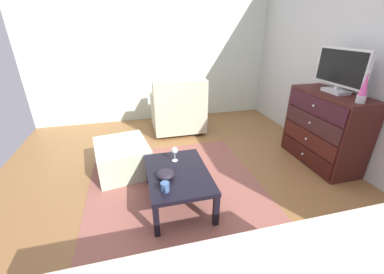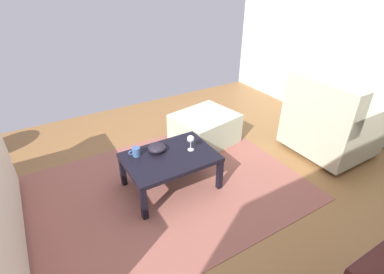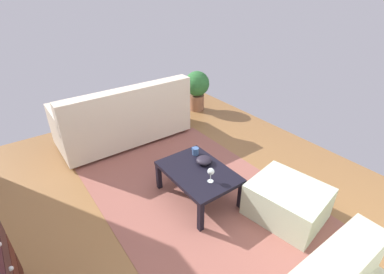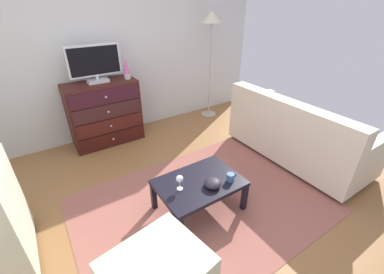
{
  "view_description": "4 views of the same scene",
  "coord_description": "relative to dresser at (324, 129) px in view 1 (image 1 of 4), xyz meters",
  "views": [
    {
      "loc": [
        2.08,
        -0.56,
        1.66
      ],
      "look_at": [
        -0.09,
        -0.01,
        0.61
      ],
      "focal_mm": 22.39,
      "sensor_mm": 36.0,
      "label": 1
    },
    {
      "loc": [
        1.1,
        1.8,
        1.86
      ],
      "look_at": [
        0.04,
        0.02,
        0.65
      ],
      "focal_mm": 26.86,
      "sensor_mm": 36.0,
      "label": 2
    },
    {
      "loc": [
        -1.75,
        1.24,
        2.13
      ],
      "look_at": [
        0.26,
        -0.23,
        0.7
      ],
      "focal_mm": 26.07,
      "sensor_mm": 36.0,
      "label": 3
    },
    {
      "loc": [
        -1.01,
        -1.82,
        1.98
      ],
      "look_at": [
        0.24,
        0.08,
        0.7
      ],
      "focal_mm": 23.43,
      "sensor_mm": 36.0,
      "label": 4
    }
  ],
  "objects": [
    {
      "name": "ground_plane",
      "position": [
        0.21,
        -1.75,
        -0.49
      ],
      "size": [
        5.4,
        4.59,
        0.05
      ],
      "primitive_type": "cube",
      "color": "olive"
    },
    {
      "name": "wall_accent_rear",
      "position": [
        0.21,
        0.31,
        0.82
      ],
      "size": [
        5.4,
        0.12,
        2.57
      ],
      "primitive_type": "cube",
      "color": "silver",
      "rests_on": "ground_plane"
    },
    {
      "name": "wall_plain_left",
      "position": [
        -2.25,
        -1.75,
        0.82
      ],
      "size": [
        0.12,
        4.59,
        2.57
      ],
      "primitive_type": "cube",
      "color": "silver",
      "rests_on": "ground_plane"
    },
    {
      "name": "area_rug",
      "position": [
        0.41,
        -1.95,
        -0.46
      ],
      "size": [
        2.6,
        1.9,
        0.01
      ],
      "primitive_type": "cube",
      "color": "#93544A",
      "rests_on": "ground_plane"
    },
    {
      "name": "dresser",
      "position": [
        0.0,
        0.0,
        0.0
      ],
      "size": [
        1.0,
        0.49,
        0.93
      ],
      "color": "#3F1915",
      "rests_on": "ground_plane"
    },
    {
      "name": "tv",
      "position": [
        -0.01,
        0.02,
        0.73
      ],
      "size": [
        0.7,
        0.18,
        0.5
      ],
      "color": "silver",
      "rests_on": "dresser"
    },
    {
      "name": "lava_lamp",
      "position": [
        0.4,
        -0.04,
        0.61
      ],
      "size": [
        0.09,
        0.09,
        0.33
      ],
      "color": "#B7B7BC",
      "rests_on": "dresser"
    },
    {
      "name": "coffee_table",
      "position": [
        0.35,
        -1.96,
        -0.15
      ],
      "size": [
        0.84,
        0.59,
        0.36
      ],
      "color": "black",
      "rests_on": "ground_plane"
    },
    {
      "name": "wine_glass",
      "position": [
        0.13,
        -1.95,
        0.01
      ],
      "size": [
        0.07,
        0.07,
        0.16
      ],
      "color": "silver",
      "rests_on": "coffee_table"
    },
    {
      "name": "mug",
      "position": [
        0.62,
        -2.12,
        -0.06
      ],
      "size": [
        0.11,
        0.08,
        0.08
      ],
      "color": "#3F5E92",
      "rests_on": "coffee_table"
    },
    {
      "name": "bowl_decorative",
      "position": [
        0.42,
        -2.09,
        -0.07
      ],
      "size": [
        0.17,
        0.17,
        0.08
      ],
      "primitive_type": "ellipsoid",
      "color": "black",
      "rests_on": "coffee_table"
    },
    {
      "name": "armchair",
      "position": [
        -1.48,
        -1.6,
        -0.1
      ],
      "size": [
        0.8,
        0.83,
        0.91
      ],
      "color": "#332319",
      "rests_on": "ground_plane"
    },
    {
      "name": "ottoman",
      "position": [
        -0.4,
        -2.51,
        -0.28
      ],
      "size": [
        0.79,
        0.71,
        0.37
      ],
      "primitive_type": "cube",
      "rotation": [
        0.0,
        0.0,
        0.17
      ],
      "color": "#B7C6A9",
      "rests_on": "ground_plane"
    }
  ]
}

